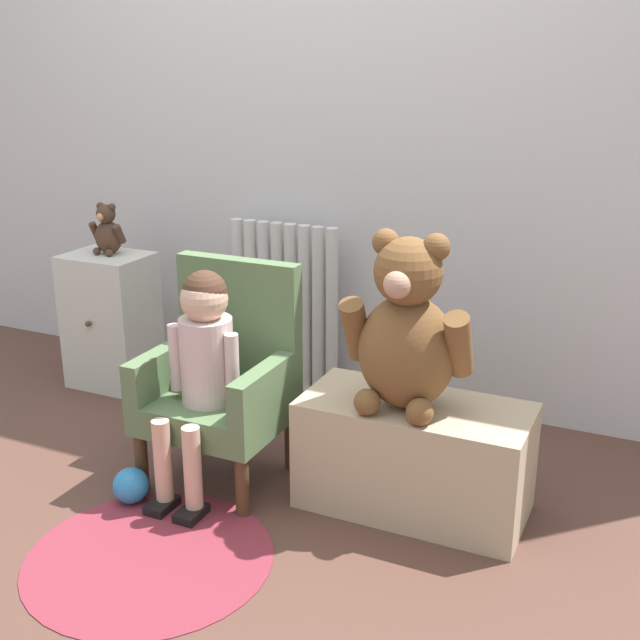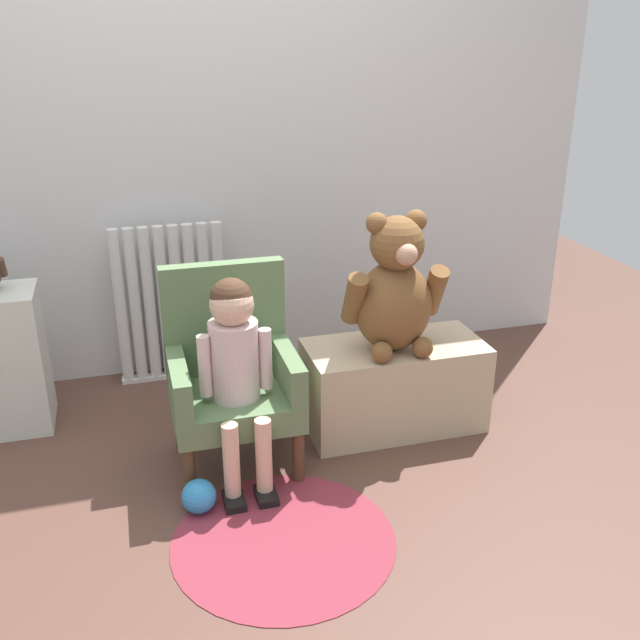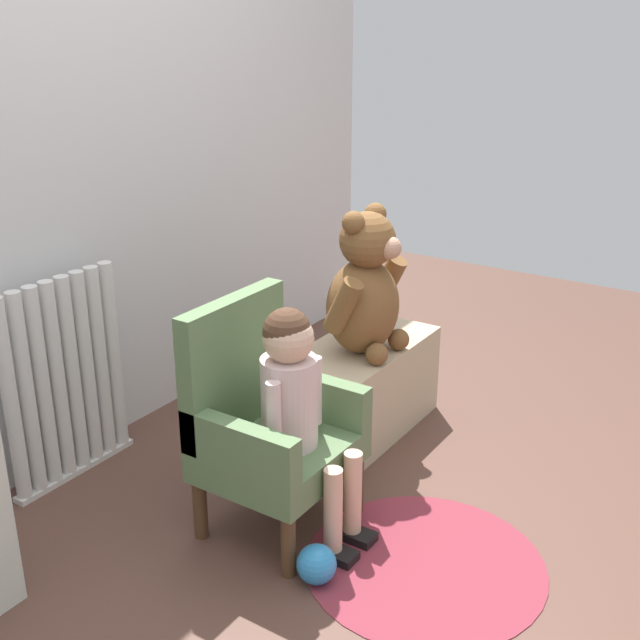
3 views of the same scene
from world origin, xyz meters
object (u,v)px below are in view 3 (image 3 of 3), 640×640
object	(u,v)px
child_armchair	(266,422)
toy_ball	(317,564)
radiator	(66,380)
floor_rug	(425,564)
large_teddy_bear	(365,290)
child_figure	(296,392)
low_bench	(359,389)

from	to	relation	value
child_armchair	toy_ball	size ratio (longest dim) A/B	6.28
radiator	floor_rug	xyz separation A→B (m)	(0.21, -1.26, -0.35)
floor_rug	large_teddy_bear	bearing A→B (deg)	44.17
child_figure	large_teddy_bear	world-z (taller)	large_teddy_bear
radiator	low_bench	bearing A→B (deg)	-40.22
radiator	large_teddy_bear	size ratio (longest dim) A/B	1.33
child_figure	floor_rug	xyz separation A→B (m)	(0.06, -0.41, -0.48)
low_bench	toy_ball	world-z (taller)	low_bench
radiator	floor_rug	size ratio (longest dim) A/B	1.01
toy_ball	child_armchair	bearing A→B (deg)	60.35
large_teddy_bear	toy_ball	size ratio (longest dim) A/B	4.65
floor_rug	toy_ball	world-z (taller)	toy_ball
radiator	child_armchair	distance (m)	0.75
low_bench	floor_rug	size ratio (longest dim) A/B	0.99
low_bench	large_teddy_bear	world-z (taller)	large_teddy_bear
child_figure	low_bench	world-z (taller)	child_figure
child_armchair	child_figure	world-z (taller)	child_figure
child_armchair	floor_rug	distance (m)	0.63
low_bench	child_figure	bearing A→B (deg)	-165.56
child_armchair	toy_ball	world-z (taller)	child_armchair
radiator	large_teddy_bear	world-z (taller)	large_teddy_bear
low_bench	floor_rug	distance (m)	0.84
child_figure	floor_rug	bearing A→B (deg)	-81.31
child_armchair	large_teddy_bear	distance (m)	0.67
radiator	toy_ball	distance (m)	1.07
child_figure	large_teddy_bear	bearing A→B (deg)	12.11
toy_ball	large_teddy_bear	bearing A→B (deg)	21.86
radiator	low_bench	size ratio (longest dim) A/B	1.03
child_armchair	large_teddy_bear	bearing A→B (deg)	1.70
child_figure	low_bench	size ratio (longest dim) A/B	1.05
floor_rug	toy_ball	xyz separation A→B (m)	(-0.23, 0.23, 0.05)
child_armchair	child_figure	bearing A→B (deg)	-90.00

